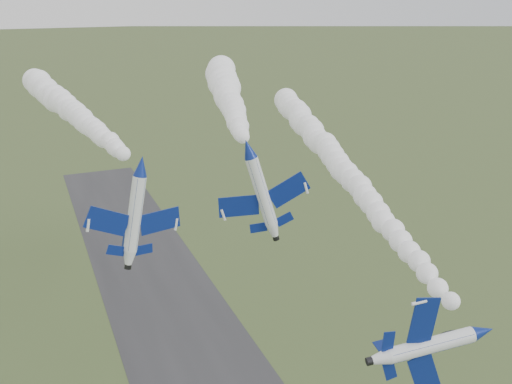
% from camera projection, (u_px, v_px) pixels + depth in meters
% --- Properties ---
extents(jet_lead, '(4.72, 12.11, 9.94)m').
position_uv_depth(jet_lead, '(484.00, 332.00, 50.34)').
color(jet_lead, white).
extents(smoke_trail_jet_lead, '(16.80, 73.69, 4.83)m').
position_uv_depth(smoke_trail_jet_lead, '(339.00, 165.00, 86.13)').
color(smoke_trail_jet_lead, white).
extents(jet_pair_left, '(11.25, 13.58, 3.87)m').
position_uv_depth(jet_pair_left, '(142.00, 166.00, 63.61)').
color(jet_pair_left, white).
extents(smoke_trail_jet_pair_left, '(12.97, 54.61, 4.65)m').
position_uv_depth(smoke_trail_jet_pair_left, '(70.00, 110.00, 88.19)').
color(smoke_trail_jet_pair_left, white).
extents(jet_pair_right, '(11.42, 13.87, 4.39)m').
position_uv_depth(jet_pair_right, '(248.00, 149.00, 68.60)').
color(jet_pair_right, white).
extents(smoke_trail_jet_pair_right, '(19.31, 52.80, 5.89)m').
position_uv_depth(smoke_trail_jet_pair_right, '(229.00, 97.00, 96.13)').
color(smoke_trail_jet_pair_right, white).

